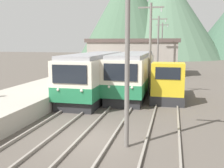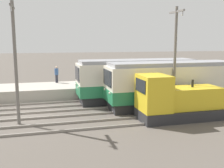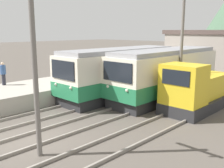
% 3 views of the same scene
% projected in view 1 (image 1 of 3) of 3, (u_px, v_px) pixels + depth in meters
% --- Properties ---
extents(ground_plane, '(200.00, 200.00, 0.00)m').
position_uv_depth(ground_plane, '(92.00, 140.00, 12.06)').
color(ground_plane, '#564F47').
extents(track_left, '(1.54, 60.00, 0.14)m').
position_uv_depth(track_left, '(40.00, 134.00, 12.63)').
color(track_left, gray).
rests_on(track_left, ground).
extents(track_center, '(1.54, 60.00, 0.14)m').
position_uv_depth(track_center, '(96.00, 139.00, 12.00)').
color(track_center, gray).
rests_on(track_center, ground).
extents(track_right, '(1.54, 60.00, 0.14)m').
position_uv_depth(track_right, '(162.00, 144.00, 11.33)').
color(track_right, gray).
rests_on(track_right, ground).
extents(commuter_train_left, '(2.84, 10.50, 3.57)m').
position_uv_depth(commuter_train_left, '(94.00, 77.00, 21.03)').
color(commuter_train_left, '#28282B').
rests_on(commuter_train_left, ground).
extents(commuter_train_center, '(2.84, 10.40, 3.55)m').
position_uv_depth(commuter_train_center, '(132.00, 76.00, 22.11)').
color(commuter_train_center, '#28282B').
rests_on(commuter_train_center, ground).
extents(shunting_locomotive, '(2.40, 5.61, 3.00)m').
position_uv_depth(shunting_locomotive, '(168.00, 84.00, 20.31)').
color(shunting_locomotive, '#28282B').
rests_on(shunting_locomotive, ground).
extents(catenary_mast_near, '(2.00, 0.20, 7.48)m').
position_uv_depth(catenary_mast_near, '(127.00, 52.00, 10.60)').
color(catenary_mast_near, slate).
rests_on(catenary_mast_near, ground).
extents(catenary_mast_mid, '(2.00, 0.20, 7.48)m').
position_uv_depth(catenary_mast_mid, '(150.00, 47.00, 20.81)').
color(catenary_mast_mid, slate).
rests_on(catenary_mast_mid, ground).
extents(catenary_mast_far, '(2.00, 0.20, 7.48)m').
position_uv_depth(catenary_mast_far, '(158.00, 46.00, 31.01)').
color(catenary_mast_far, slate).
rests_on(catenary_mast_far, ground).
extents(catenary_mast_distant, '(2.00, 0.20, 7.48)m').
position_uv_depth(catenary_mast_distant, '(162.00, 45.00, 41.22)').
color(catenary_mast_distant, slate).
rests_on(catenary_mast_distant, ground).
extents(station_building, '(12.60, 6.30, 4.93)m').
position_uv_depth(station_building, '(134.00, 56.00, 37.10)').
color(station_building, gray).
rests_on(station_building, ground).
extents(mountain_backdrop, '(64.48, 38.05, 25.71)m').
position_uv_depth(mountain_backdrop, '(181.00, 16.00, 75.64)').
color(mountain_backdrop, '#47664C').
rests_on(mountain_backdrop, ground).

